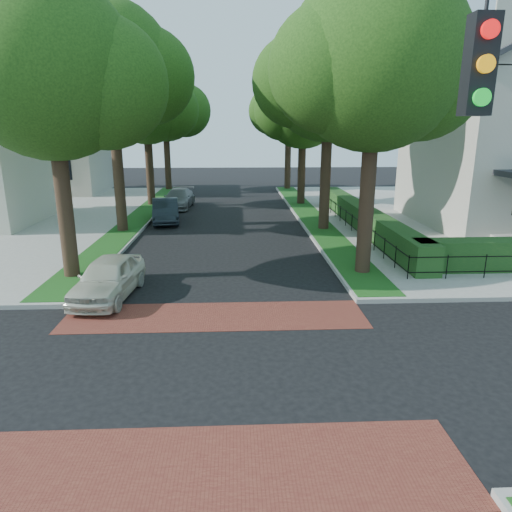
# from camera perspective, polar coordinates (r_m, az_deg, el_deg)

# --- Properties ---
(ground) EXTENTS (120.00, 120.00, 0.00)m
(ground) POSITION_cam_1_polar(r_m,az_deg,el_deg) (11.01, -5.82, -14.02)
(ground) COLOR black
(ground) RESTS_ON ground
(crosswalk_far) EXTENTS (9.00, 2.20, 0.01)m
(crosswalk_far) POSITION_cam_1_polar(r_m,az_deg,el_deg) (13.88, -5.12, -7.50)
(crosswalk_far) COLOR maroon
(crosswalk_far) RESTS_ON ground
(crosswalk_near) EXTENTS (9.00, 2.20, 0.01)m
(crosswalk_near) POSITION_cam_1_polar(r_m,az_deg,el_deg) (8.38, -7.10, -24.81)
(crosswalk_near) COLOR maroon
(crosswalk_near) RESTS_ON ground
(grass_strip_ne) EXTENTS (1.60, 29.80, 0.02)m
(grass_strip_ne) POSITION_cam_1_polar(r_m,az_deg,el_deg) (29.53, 6.74, 5.12)
(grass_strip_ne) COLOR #154112
(grass_strip_ne) RESTS_ON sidewalk_ne
(grass_strip_nw) EXTENTS (1.60, 29.80, 0.02)m
(grass_strip_nw) POSITION_cam_1_polar(r_m,az_deg,el_deg) (29.77, -14.32, 4.83)
(grass_strip_nw) COLOR #154112
(grass_strip_nw) RESTS_ON sidewalk_nw
(tree_right_near) EXTENTS (7.75, 6.67, 10.66)m
(tree_right_near) POSITION_cam_1_polar(r_m,az_deg,el_deg) (17.66, 14.85, 22.21)
(tree_right_near) COLOR black
(tree_right_near) RESTS_ON sidewalk_ne
(tree_right_mid) EXTENTS (8.25, 7.09, 11.22)m
(tree_right_mid) POSITION_cam_1_polar(r_m,az_deg,el_deg) (25.44, 9.30, 21.10)
(tree_right_mid) COLOR black
(tree_right_mid) RESTS_ON sidewalk_ne
(tree_right_far) EXTENTS (7.25, 6.23, 9.74)m
(tree_right_far) POSITION_cam_1_polar(r_m,az_deg,el_deg) (34.19, 6.04, 17.89)
(tree_right_far) COLOR black
(tree_right_far) RESTS_ON sidewalk_ne
(tree_right_back) EXTENTS (7.50, 6.45, 10.20)m
(tree_right_back) POSITION_cam_1_polar(r_m,az_deg,el_deg) (43.13, 4.22, 17.89)
(tree_right_back) COLOR black
(tree_right_back) RESTS_ON sidewalk_ne
(tree_left_near) EXTENTS (7.50, 6.45, 10.20)m
(tree_left_near) POSITION_cam_1_polar(r_m,az_deg,el_deg) (17.96, -23.80, 20.18)
(tree_left_near) COLOR black
(tree_left_near) RESTS_ON sidewalk_nw
(tree_left_mid) EXTENTS (8.00, 6.88, 11.48)m
(tree_left_mid) POSITION_cam_1_polar(r_m,az_deg,el_deg) (25.71, -17.39, 21.37)
(tree_left_mid) COLOR black
(tree_left_mid) RESTS_ON sidewalk_nw
(tree_left_far) EXTENTS (7.00, 6.02, 9.86)m
(tree_left_far) POSITION_cam_1_polar(r_m,az_deg,el_deg) (34.37, -13.38, 17.92)
(tree_left_far) COLOR black
(tree_left_far) RESTS_ON sidewalk_nw
(tree_left_back) EXTENTS (7.75, 6.66, 10.44)m
(tree_left_back) POSITION_cam_1_polar(r_m,az_deg,el_deg) (43.28, -11.15, 17.84)
(tree_left_back) COLOR black
(tree_left_back) RESTS_ON sidewalk_nw
(hedge_main_road) EXTENTS (1.00, 18.00, 1.20)m
(hedge_main_road) POSITION_cam_1_polar(r_m,az_deg,el_deg) (25.98, 13.25, 4.72)
(hedge_main_road) COLOR #16401A
(hedge_main_road) RESTS_ON sidewalk_ne
(fence_main_road) EXTENTS (0.06, 18.00, 0.90)m
(fence_main_road) POSITION_cam_1_polar(r_m,az_deg,el_deg) (25.81, 11.52, 4.41)
(fence_main_road) COLOR black
(fence_main_road) RESTS_ON sidewalk_ne
(house_left_far) EXTENTS (10.00, 9.00, 10.14)m
(house_left_far) POSITION_cam_1_polar(r_m,az_deg,el_deg) (44.59, -24.54, 13.65)
(house_left_far) COLOR beige
(house_left_far) RESTS_ON sidewalk_nw
(parked_car_front) EXTENTS (1.99, 4.15, 1.37)m
(parked_car_front) POSITION_cam_1_polar(r_m,az_deg,el_deg) (15.90, -17.99, -2.60)
(parked_car_front) COLOR beige
(parked_car_front) RESTS_ON ground
(parked_car_middle) EXTENTS (2.12, 4.45, 1.41)m
(parked_car_middle) POSITION_cam_1_polar(r_m,az_deg,el_deg) (28.24, -11.26, 5.58)
(parked_car_middle) COLOR #222B33
(parked_car_middle) RESTS_ON ground
(parked_car_rear) EXTENTS (2.17, 4.74, 1.34)m
(parked_car_rear) POSITION_cam_1_polar(r_m,az_deg,el_deg) (33.39, -9.66, 7.09)
(parked_car_rear) COLOR gray
(parked_car_rear) RESTS_ON ground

